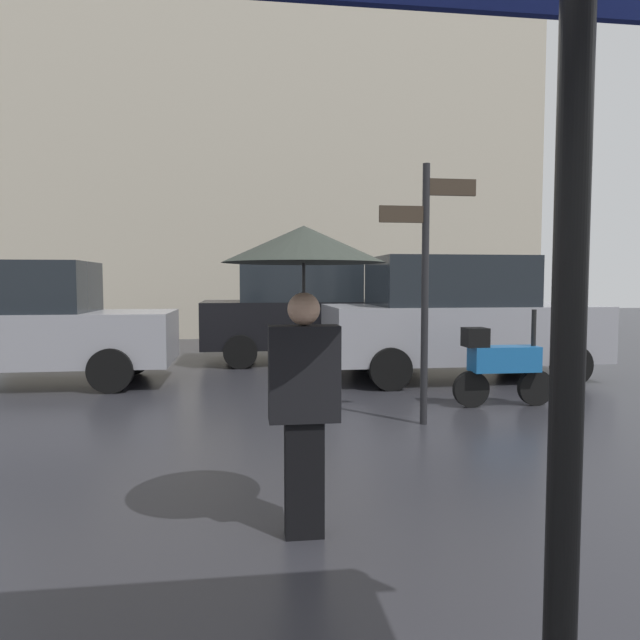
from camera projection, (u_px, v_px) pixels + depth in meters
pedestrian_with_umbrella at (304, 288)px, 3.48m from camera, size 1.00×1.00×1.92m
parked_scooter at (501, 363)px, 7.26m from camera, size 1.33×0.32×1.23m
parked_car_left at (306, 313)px, 11.47m from camera, size 4.21×1.99×1.92m
parked_car_right at (18, 323)px, 8.74m from camera, size 4.48×1.86×1.90m
parked_car_distant at (456, 317)px, 9.42m from camera, size 4.36×2.06×1.99m
street_signpost at (426, 267)px, 6.27m from camera, size 1.08×0.08×2.87m
building_block at (283, 132)px, 17.23m from camera, size 15.20×2.82×12.19m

